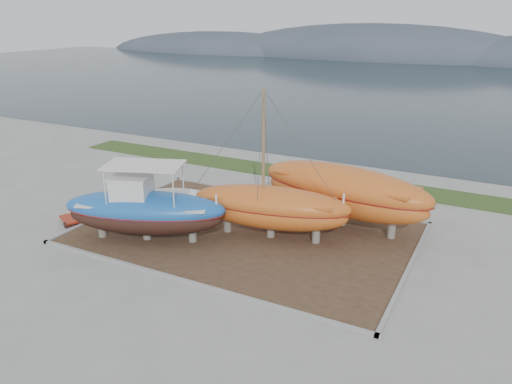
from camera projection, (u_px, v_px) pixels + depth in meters
The scene contains 11 objects.
ground at pixel (208, 263), 25.05m from camera, with size 140.00×140.00×0.00m, color gray.
dirt_patch at pixel (246, 233), 28.38m from camera, with size 18.00×12.00×0.06m, color #422D1E.
curb_frame at pixel (246, 232), 28.36m from camera, with size 18.60×12.60×0.15m, color gray, non-canonical shape.
grass_strip at pixel (318, 177), 37.98m from camera, with size 44.00×3.00×0.08m, color #284219.
sea at pixel (433, 87), 83.50m from camera, with size 260.00×100.00×0.04m, color #17262E, non-canonical shape.
mountain_ridge at pixel (468, 60), 129.42m from camera, with size 200.00×36.00×20.00m, color #333D49, non-canonical shape.
blue_caique at pixel (145, 202), 26.90m from camera, with size 8.93×2.79×4.30m, color #1C5EB2, non-canonical shape.
white_dinghy at pixel (178, 200), 31.28m from camera, with size 4.59×1.72×1.38m, color silver, non-canonical shape.
orange_sailboat at pixel (271, 167), 26.52m from camera, with size 8.85×2.61×8.15m, color #C15A1D, non-canonical shape.
orange_bare_hull at pixel (343, 197), 28.88m from camera, with size 10.54×3.16×3.46m, color #C15A1D, non-canonical shape.
red_trailer at pixel (72, 220), 29.77m from camera, with size 2.37×1.18×0.34m, color #A12712, non-canonical shape.
Camera 1 is at (12.41, -18.72, 11.90)m, focal length 35.00 mm.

